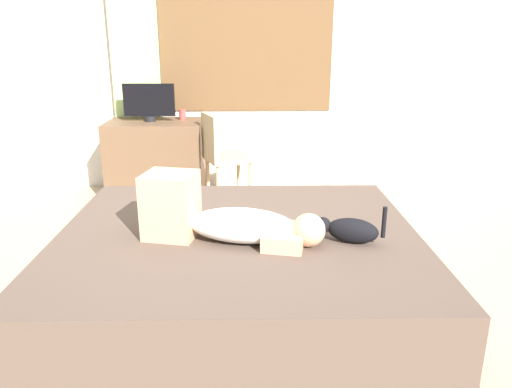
{
  "coord_description": "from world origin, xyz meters",
  "views": [
    {
      "loc": [
        0.16,
        -2.47,
        1.49
      ],
      "look_at": [
        0.2,
        0.19,
        0.64
      ],
      "focal_mm": 34.29,
      "sensor_mm": 36.0,
      "label": 1
    }
  ],
  "objects_px": {
    "cat": "(349,230)",
    "desk": "(157,159)",
    "bed": "(239,273)",
    "chair_by_desk": "(221,153)",
    "person_lying": "(224,219)",
    "cup": "(182,114)",
    "tv_monitor": "(149,102)"
  },
  "relations": [
    {
      "from": "bed",
      "to": "tv_monitor",
      "type": "height_order",
      "value": "tv_monitor"
    },
    {
      "from": "cat",
      "to": "cup",
      "type": "height_order",
      "value": "cup"
    },
    {
      "from": "person_lying",
      "to": "desk",
      "type": "bearing_deg",
      "value": 108.57
    },
    {
      "from": "person_lying",
      "to": "cup",
      "type": "relative_size",
      "value": 9.45
    },
    {
      "from": "desk",
      "to": "chair_by_desk",
      "type": "xyz_separation_m",
      "value": [
        0.64,
        -0.35,
        0.14
      ]
    },
    {
      "from": "chair_by_desk",
      "to": "bed",
      "type": "bearing_deg",
      "value": -84.03
    },
    {
      "from": "cat",
      "to": "desk",
      "type": "distance_m",
      "value": 2.71
    },
    {
      "from": "cup",
      "to": "chair_by_desk",
      "type": "xyz_separation_m",
      "value": [
        0.39,
        -0.44,
        -0.28
      ]
    },
    {
      "from": "tv_monitor",
      "to": "cup",
      "type": "distance_m",
      "value": 0.33
    },
    {
      "from": "person_lying",
      "to": "cat",
      "type": "xyz_separation_m",
      "value": [
        0.64,
        -0.05,
        -0.05
      ]
    },
    {
      "from": "cat",
      "to": "cup",
      "type": "distance_m",
      "value": 2.67
    },
    {
      "from": "person_lying",
      "to": "cat",
      "type": "distance_m",
      "value": 0.65
    },
    {
      "from": "desk",
      "to": "tv_monitor",
      "type": "relative_size",
      "value": 1.87
    },
    {
      "from": "desk",
      "to": "tv_monitor",
      "type": "xyz_separation_m",
      "value": [
        -0.04,
        0.0,
        0.55
      ]
    },
    {
      "from": "cat",
      "to": "chair_by_desk",
      "type": "bearing_deg",
      "value": 111.17
    },
    {
      "from": "person_lying",
      "to": "cat",
      "type": "relative_size",
      "value": 2.75
    },
    {
      "from": "bed",
      "to": "chair_by_desk",
      "type": "height_order",
      "value": "chair_by_desk"
    },
    {
      "from": "cat",
      "to": "tv_monitor",
      "type": "bearing_deg",
      "value": 121.94
    },
    {
      "from": "cat",
      "to": "chair_by_desk",
      "type": "distance_m",
      "value": 2.11
    },
    {
      "from": "cat",
      "to": "desk",
      "type": "height_order",
      "value": "desk"
    },
    {
      "from": "desk",
      "to": "chair_by_desk",
      "type": "height_order",
      "value": "chair_by_desk"
    },
    {
      "from": "tv_monitor",
      "to": "cup",
      "type": "height_order",
      "value": "tv_monitor"
    },
    {
      "from": "bed",
      "to": "cat",
      "type": "relative_size",
      "value": 5.82
    },
    {
      "from": "tv_monitor",
      "to": "chair_by_desk",
      "type": "distance_m",
      "value": 0.87
    },
    {
      "from": "cup",
      "to": "desk",
      "type": "bearing_deg",
      "value": -159.68
    },
    {
      "from": "cat",
      "to": "desk",
      "type": "relative_size",
      "value": 0.38
    },
    {
      "from": "cat",
      "to": "cup",
      "type": "relative_size",
      "value": 3.43
    },
    {
      "from": "person_lying",
      "to": "cat",
      "type": "bearing_deg",
      "value": -4.09
    },
    {
      "from": "desk",
      "to": "person_lying",
      "type": "bearing_deg",
      "value": -71.43
    },
    {
      "from": "chair_by_desk",
      "to": "person_lying",
      "type": "bearing_deg",
      "value": -86.47
    },
    {
      "from": "chair_by_desk",
      "to": "cup",
      "type": "bearing_deg",
      "value": 131.22
    },
    {
      "from": "person_lying",
      "to": "desk",
      "type": "relative_size",
      "value": 1.05
    }
  ]
}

